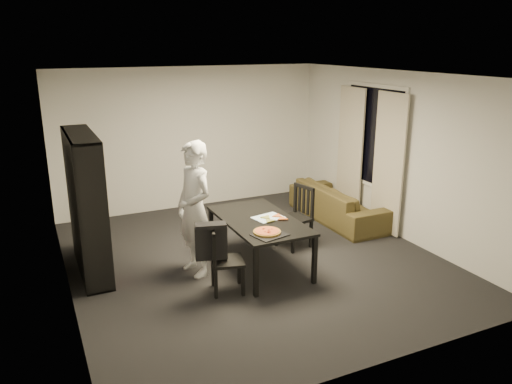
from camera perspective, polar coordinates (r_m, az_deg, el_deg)
name	(u,v)px	position (r m, az deg, el deg)	size (l,w,h in m)	color
room	(254,172)	(6.84, -0.28, 2.31)	(5.01, 5.51, 2.61)	black
window_pane	(374,136)	(8.58, 13.30, 6.20)	(0.02, 1.40, 1.60)	black
window_frame	(373,136)	(8.58, 13.27, 6.20)	(0.03, 1.52, 1.72)	white
curtain_left	(388,164)	(8.21, 14.89, 3.12)	(0.03, 0.70, 2.25)	beige
curtain_right	(350,151)	(9.01, 10.70, 4.57)	(0.03, 0.70, 2.25)	beige
bookshelf	(87,205)	(6.96, -18.79, -1.36)	(0.35, 1.50, 1.90)	black
dining_table	(259,223)	(6.83, 0.36, -3.59)	(0.92, 1.66, 0.69)	black
chair_left	(221,256)	(6.21, -4.03, -7.28)	(0.48, 0.48, 0.85)	black
chair_right	(298,212)	(7.60, 4.87, -2.30)	(0.53, 0.53, 0.94)	black
draped_jacket	(211,240)	(6.11, -5.15, -5.49)	(0.40, 0.25, 0.47)	black
person	(195,209)	(6.60, -7.04, -1.95)	(0.66, 0.43, 1.81)	silver
baking_tray	(270,235)	(6.25, 1.59, -4.92)	(0.40, 0.32, 0.01)	black
pepperoni_pizza	(267,232)	(6.30, 1.27, -4.56)	(0.35, 0.35, 0.03)	olive
kitchen_towel	(268,218)	(6.85, 1.42, -2.95)	(0.40, 0.30, 0.01)	white
pizza_slices	(274,218)	(6.81, 2.04, -2.99)	(0.37, 0.31, 0.01)	#BD743B
sofa	(338,203)	(8.85, 9.38, -1.25)	(2.09, 0.82, 0.61)	#3F3819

